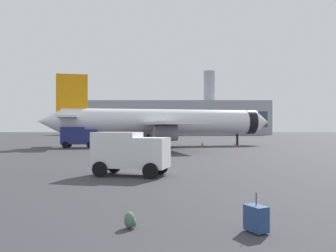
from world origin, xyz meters
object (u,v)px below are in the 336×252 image
object	(u,v)px
airplane_at_gate	(163,122)
safety_cone_near	(203,144)
rolling_suitcase	(257,218)
service_truck	(80,136)
cargo_van	(131,151)
traveller_backpack	(131,220)
safety_cone_mid	(236,144)

from	to	relation	value
airplane_at_gate	safety_cone_near	bearing A→B (deg)	0.44
safety_cone_near	rolling_suitcase	bearing A→B (deg)	-93.55
airplane_at_gate	service_truck	size ratio (longest dim) A/B	7.22
airplane_at_gate	service_truck	xyz separation A→B (m)	(-11.67, -4.14, -2.05)
airplane_at_gate	safety_cone_near	xyz separation A→B (m)	(6.08, 0.05, -3.28)
cargo_van	rolling_suitcase	size ratio (longest dim) A/B	4.33
safety_cone_near	traveller_backpack	distance (m)	45.08
safety_cone_mid	safety_cone_near	bearing A→B (deg)	166.27
safety_cone_near	safety_cone_mid	xyz separation A→B (m)	(4.70, -1.15, -0.05)
service_truck	cargo_van	distance (m)	30.90
airplane_at_gate	traveller_backpack	bearing A→B (deg)	-90.28
safety_cone_near	airplane_at_gate	bearing A→B (deg)	-179.56
airplane_at_gate	safety_cone_mid	xyz separation A→B (m)	(10.79, -1.10, -3.33)
service_truck	safety_cone_near	distance (m)	18.28
cargo_van	traveller_backpack	xyz separation A→B (m)	(1.19, -11.30, -1.22)
airplane_at_gate	safety_cone_near	size ratio (longest dim) A/B	46.79
service_truck	safety_cone_mid	size ratio (longest dim) A/B	7.40
rolling_suitcase	service_truck	bearing A→B (deg)	110.12
rolling_suitcase	cargo_van	bearing A→B (deg)	111.91
cargo_van	safety_cone_near	xyz separation A→B (m)	(7.50, 33.34, -1.08)
safety_cone_near	traveller_backpack	bearing A→B (deg)	-98.04
airplane_at_gate	rolling_suitcase	bearing A→B (deg)	-85.81
traveller_backpack	safety_cone_mid	bearing A→B (deg)	75.79
safety_cone_near	rolling_suitcase	size ratio (longest dim) A/B	0.69
cargo_van	airplane_at_gate	bearing A→B (deg)	87.57
airplane_at_gate	rolling_suitcase	size ratio (longest dim) A/B	32.24
safety_cone_near	cargo_van	bearing A→B (deg)	-102.68
airplane_at_gate	service_truck	bearing A→B (deg)	-160.45
safety_cone_near	safety_cone_mid	bearing A→B (deg)	-13.73
airplane_at_gate	safety_cone_mid	bearing A→B (deg)	-5.84
rolling_suitcase	traveller_backpack	bearing A→B (deg)	173.51
safety_cone_mid	cargo_van	bearing A→B (deg)	-110.76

